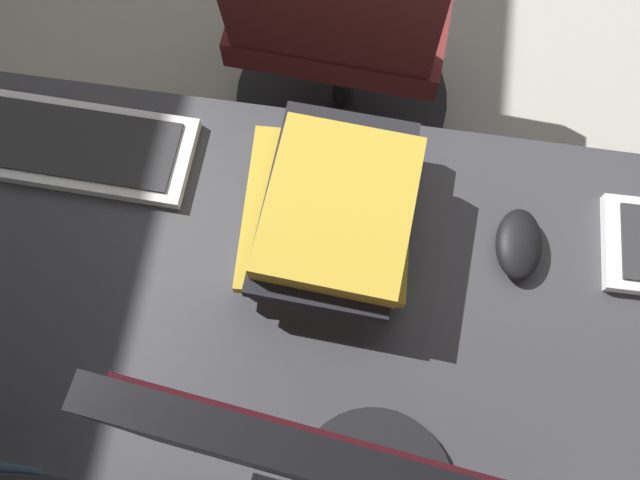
{
  "coord_description": "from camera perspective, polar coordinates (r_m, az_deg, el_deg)",
  "views": [
    {
      "loc": [
        0.18,
        1.9,
        1.64
      ],
      "look_at": [
        0.22,
        1.65,
        0.95
      ],
      "focal_mm": 38.89,
      "sensor_mm": 36.0,
      "label": 1
    }
  ],
  "objects": [
    {
      "name": "keyboard_main",
      "position": [
        1.1,
        -21.28,
        7.54
      ],
      "size": [
        0.42,
        0.15,
        0.02
      ],
      "color": "silver",
      "rests_on": "desk"
    },
    {
      "name": "mouse_spare",
      "position": [
        0.99,
        16.03,
        -0.3
      ],
      "size": [
        0.06,
        0.1,
        0.03
      ],
      "primitive_type": "ellipsoid",
      "color": "black",
      "rests_on": "desk"
    },
    {
      "name": "desk",
      "position": [
        1.0,
        -0.42,
        -8.37
      ],
      "size": [
        2.08,
        0.67,
        0.73
      ],
      "color": "#38383D",
      "rests_on": "ground"
    },
    {
      "name": "drawer_pedestal",
      "position": [
        1.32,
        -5.31,
        -11.61
      ],
      "size": [
        0.4,
        0.51,
        0.69
      ],
      "color": "#38383D",
      "rests_on": "ground"
    },
    {
      "name": "office_chair",
      "position": [
        1.51,
        1.72,
        17.62
      ],
      "size": [
        0.56,
        0.56,
        0.97
      ],
      "color": "maroon",
      "rests_on": "ground"
    },
    {
      "name": "book_stack_near",
      "position": [
        0.93,
        0.96,
        2.3
      ],
      "size": [
        0.24,
        0.29,
        0.11
      ],
      "color": "beige",
      "rests_on": "desk"
    }
  ]
}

